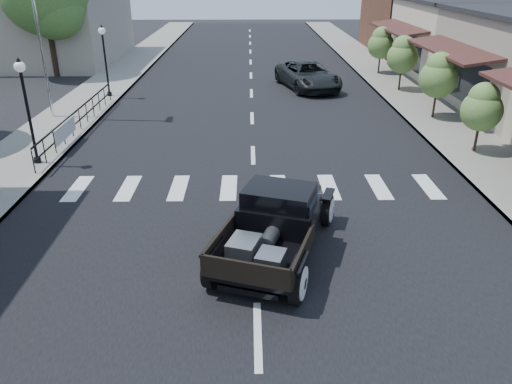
{
  "coord_description": "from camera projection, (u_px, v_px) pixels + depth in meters",
  "views": [
    {
      "loc": [
        -0.14,
        -10.55,
        6.44
      ],
      "look_at": [
        0.03,
        1.48,
        1.0
      ],
      "focal_mm": 35.0,
      "sensor_mm": 36.0,
      "label": 1
    }
  ],
  "objects": [
    {
      "name": "lamp_post_c",
      "position": [
        106.0,
        61.0,
        25.94
      ],
      "size": [
        0.36,
        0.36,
        3.63
      ],
      "primitive_type": null,
      "color": "black",
      "rests_on": "sidewalk_left"
    },
    {
      "name": "sidewalk_left",
      "position": [
        88.0,
        102.0,
        25.79
      ],
      "size": [
        3.0,
        80.0,
        0.15
      ],
      "primitive_type": "cube",
      "color": "gray",
      "rests_on": "ground"
    },
    {
      "name": "small_tree_c",
      "position": [
        437.0,
        86.0,
        22.33
      ],
      "size": [
        1.68,
        1.68,
        2.81
      ],
      "primitive_type": null,
      "color": "#507435",
      "rests_on": "sidewalk_right"
    },
    {
      "name": "hotrod_pickup",
      "position": [
        276.0,
        222.0,
        11.93
      ],
      "size": [
        3.77,
        5.45,
        1.72
      ],
      "primitive_type": null,
      "rotation": [
        0.0,
        0.0,
        -0.32
      ],
      "color": "black",
      "rests_on": "ground"
    },
    {
      "name": "railing",
      "position": [
        79.0,
        117.0,
        21.01
      ],
      "size": [
        0.08,
        10.0,
        1.0
      ],
      "primitive_type": null,
      "color": "black",
      "rests_on": "sidewalk_left"
    },
    {
      "name": "big_tree_far",
      "position": [
        47.0,
        13.0,
        30.55
      ],
      "size": [
        5.29,
        5.29,
        7.77
      ],
      "primitive_type": null,
      "color": "#40692D",
      "rests_on": "ground"
    },
    {
      "name": "banner",
      "position": [
        66.0,
        137.0,
        19.28
      ],
      "size": [
        0.04,
        2.2,
        0.6
      ],
      "primitive_type": null,
      "color": "silver",
      "rests_on": "sidewalk_left"
    },
    {
      "name": "far_building_right",
      "position": [
        442.0,
        7.0,
        40.18
      ],
      "size": [
        11.0,
        10.0,
        7.0
      ],
      "primitive_type": "cube",
      "color": "brown",
      "rests_on": "ground"
    },
    {
      "name": "road_markings",
      "position": [
        252.0,
        131.0,
        21.38
      ],
      "size": [
        12.0,
        60.0,
        0.06
      ],
      "primitive_type": null,
      "color": "silver",
      "rests_on": "ground"
    },
    {
      "name": "lamp_post_b",
      "position": [
        28.0,
        112.0,
        16.82
      ],
      "size": [
        0.36,
        0.36,
        3.63
      ],
      "primitive_type": null,
      "color": "black",
      "rests_on": "sidewalk_left"
    },
    {
      "name": "sidewalk_right",
      "position": [
        414.0,
        101.0,
        26.02
      ],
      "size": [
        3.0,
        80.0,
        0.15
      ],
      "primitive_type": "cube",
      "color": "gray",
      "rests_on": "ground"
    },
    {
      "name": "road",
      "position": [
        252.0,
        102.0,
        25.93
      ],
      "size": [
        14.0,
        80.0,
        0.02
      ],
      "primitive_type": "cube",
      "color": "black",
      "rests_on": "ground"
    },
    {
      "name": "small_tree_d",
      "position": [
        402.0,
        64.0,
        27.47
      ],
      "size": [
        1.69,
        1.69,
        2.82
      ],
      "primitive_type": null,
      "color": "#507435",
      "rests_on": "sidewalk_right"
    },
    {
      "name": "second_car",
      "position": [
        308.0,
        76.0,
        28.57
      ],
      "size": [
        3.84,
        5.9,
        1.51
      ],
      "primitive_type": "imported",
      "rotation": [
        0.0,
        0.0,
        0.26
      ],
      "color": "black",
      "rests_on": "ground"
    },
    {
      "name": "ground",
      "position": [
        256.0,
        254.0,
        12.27
      ],
      "size": [
        120.0,
        120.0,
        0.0
      ],
      "primitive_type": "plane",
      "color": "black",
      "rests_on": "ground"
    },
    {
      "name": "small_tree_b",
      "position": [
        480.0,
        119.0,
        18.19
      ],
      "size": [
        1.48,
        1.48,
        2.47
      ],
      "primitive_type": null,
      "color": "#507435",
      "rests_on": "sidewalk_right"
    },
    {
      "name": "low_building_left",
      "position": [
        46.0,
        26.0,
        36.55
      ],
      "size": [
        10.0,
        12.0,
        5.0
      ],
      "primitive_type": "cube",
      "color": "#A69E8B",
      "rests_on": "ground"
    },
    {
      "name": "small_tree_e",
      "position": [
        380.0,
        51.0,
        31.9
      ],
      "size": [
        1.66,
        1.66,
        2.77
      ],
      "primitive_type": null,
      "color": "#507435",
      "rests_on": "sidewalk_right"
    },
    {
      "name": "storefront_far",
      "position": [
        487.0,
        39.0,
        31.58
      ],
      "size": [
        10.0,
        9.0,
        4.5
      ],
      "primitive_type": "cube",
      "color": "beige",
      "rests_on": "ground"
    }
  ]
}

